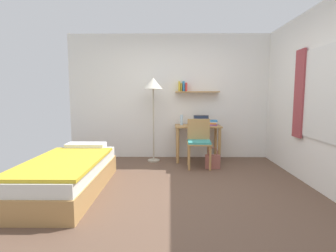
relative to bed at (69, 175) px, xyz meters
name	(u,v)px	position (x,y,z in m)	size (l,w,h in m)	color
ground_plane	(174,190)	(1.46, 0.07, -0.24)	(5.28, 5.28, 0.00)	brown
wall_back	(173,97)	(1.47, 2.10, 1.06)	(4.40, 0.27, 2.60)	white
wall_right	(324,97)	(3.49, 0.09, 1.06)	(0.10, 4.40, 2.60)	white
bed	(69,175)	(0.00, 0.00, 0.00)	(0.91, 2.02, 0.54)	#B2844C
desk	(198,133)	(1.96, 1.77, 0.34)	(0.91, 0.54, 0.73)	#B2844C
desk_chair	(199,140)	(1.94, 1.28, 0.26)	(0.46, 0.44, 0.89)	#B2844C
standing_lamp	(153,88)	(1.07, 1.72, 1.24)	(0.39, 0.39, 1.68)	#B2A893
laptop	(201,122)	(2.04, 1.84, 0.54)	(0.32, 0.22, 0.20)	#2D2D33
water_bottle	(182,120)	(1.64, 1.82, 0.59)	(0.06, 0.06, 0.21)	silver
book_stack	(212,123)	(2.26, 1.80, 0.54)	(0.21, 0.24, 0.10)	purple
handbag	(213,161)	(2.18, 1.17, -0.10)	(0.26, 0.11, 0.39)	#99564C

